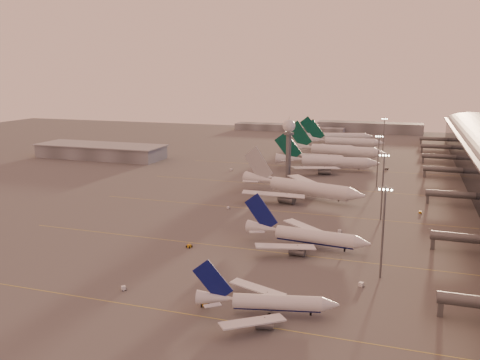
% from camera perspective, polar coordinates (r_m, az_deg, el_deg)
% --- Properties ---
extents(ground, '(700.00, 700.00, 0.00)m').
position_cam_1_polar(ground, '(155.24, -6.66, -8.20)').
color(ground, '#514E4E').
rests_on(ground, ground).
extents(taxiway_markings, '(180.00, 185.25, 0.02)m').
position_cam_1_polar(taxiway_markings, '(197.76, 8.25, -3.74)').
color(taxiway_markings, gold).
rests_on(taxiway_markings, ground).
extents(hangar, '(82.00, 27.00, 8.50)m').
position_cam_1_polar(hangar, '(330.86, -15.36, 3.15)').
color(hangar, slate).
rests_on(hangar, ground).
extents(radar_tower, '(6.40, 6.40, 31.10)m').
position_cam_1_polar(radar_tower, '(260.07, 5.49, 4.87)').
color(radar_tower, '#5B5D63').
rests_on(radar_tower, ground).
extents(mast_a, '(3.60, 0.56, 25.00)m').
position_cam_1_polar(mast_a, '(137.55, 15.77, -5.24)').
color(mast_a, '#5B5D63').
rests_on(mast_a, ground).
extents(mast_b, '(3.60, 0.56, 25.00)m').
position_cam_1_polar(mast_b, '(190.91, 15.73, -0.40)').
color(mast_b, '#5B5D63').
rests_on(mast_b, ground).
extents(mast_c, '(3.60, 0.56, 25.00)m').
position_cam_1_polar(mast_c, '(245.12, 15.23, 2.35)').
color(mast_c, '#5B5D63').
rests_on(mast_c, ground).
extents(mast_d, '(3.60, 0.56, 25.00)m').
position_cam_1_polar(mast_d, '(334.22, 15.83, 4.85)').
color(mast_d, '#5B5D63').
rests_on(mast_d, ground).
extents(distant_horizon, '(165.00, 37.50, 9.00)m').
position_cam_1_polar(distant_horizon, '(463.24, 10.92, 5.79)').
color(distant_horizon, slate).
rests_on(distant_horizon, ground).
extents(narrowbody_near, '(32.38, 25.56, 12.82)m').
position_cam_1_polar(narrowbody_near, '(117.15, 3.04, -13.78)').
color(narrowbody_near, silver).
rests_on(narrowbody_near, ground).
extents(narrowbody_mid, '(40.55, 32.23, 15.85)m').
position_cam_1_polar(narrowbody_mid, '(159.28, 7.43, -6.46)').
color(narrowbody_mid, silver).
rests_on(narrowbody_mid, ground).
extents(widebody_white, '(56.90, 44.93, 20.63)m').
position_cam_1_polar(widebody_white, '(219.44, 6.92, -1.14)').
color(widebody_white, silver).
rests_on(widebody_white, ground).
extents(greentail_a, '(57.58, 46.34, 20.91)m').
position_cam_1_polar(greentail_a, '(282.13, 9.78, 1.78)').
color(greentail_a, silver).
rests_on(greentail_a, ground).
extents(greentail_b, '(63.09, 50.62, 23.00)m').
position_cam_1_polar(greentail_b, '(319.52, 10.71, 3.02)').
color(greentail_b, silver).
rests_on(greentail_b, ground).
extents(greentail_c, '(55.70, 44.94, 20.22)m').
position_cam_1_polar(greentail_c, '(364.74, 11.63, 4.03)').
color(greentail_c, silver).
rests_on(greentail_c, ground).
extents(greentail_d, '(54.31, 43.28, 20.19)m').
position_cam_1_polar(greentail_d, '(393.09, 10.85, 4.63)').
color(greentail_d, silver).
rests_on(greentail_d, ground).
extents(gsv_truck_a, '(5.53, 5.02, 2.23)m').
position_cam_1_polar(gsv_truck_a, '(132.90, -12.77, -11.50)').
color(gsv_truck_a, white).
rests_on(gsv_truck_a, ground).
extents(gsv_tug_near, '(2.79, 4.07, 1.08)m').
position_cam_1_polar(gsv_tug_near, '(122.08, -3.96, -13.74)').
color(gsv_tug_near, '#C89017').
rests_on(gsv_tug_near, ground).
extents(gsv_catering_a, '(5.78, 3.91, 4.35)m').
position_cam_1_polar(gsv_catering_a, '(134.68, 13.57, -10.74)').
color(gsv_catering_a, white).
rests_on(gsv_catering_a, ground).
extents(gsv_tug_mid, '(3.82, 2.91, 0.97)m').
position_cam_1_polar(gsv_tug_mid, '(159.65, -5.72, -7.40)').
color(gsv_tug_mid, '#C89017').
rests_on(gsv_tug_mid, ground).
extents(gsv_truck_b, '(6.39, 3.65, 2.44)m').
position_cam_1_polar(gsv_truck_b, '(175.32, 11.28, -5.51)').
color(gsv_truck_b, white).
rests_on(gsv_truck_b, ground).
extents(gsv_truck_c, '(4.36, 4.64, 1.90)m').
position_cam_1_polar(gsv_truck_c, '(202.09, -1.26, -2.98)').
color(gsv_truck_c, white).
rests_on(gsv_truck_c, ground).
extents(gsv_catering_b, '(4.97, 3.03, 3.80)m').
position_cam_1_polar(gsv_catering_b, '(207.21, 19.65, -3.05)').
color(gsv_catering_b, '#C89017').
rests_on(gsv_catering_b, ground).
extents(gsv_truck_d, '(3.03, 6.06, 2.34)m').
position_cam_1_polar(gsv_truck_d, '(278.78, -0.95, 1.31)').
color(gsv_truck_d, white).
rests_on(gsv_truck_d, ground).
extents(gsv_tug_hangar, '(4.15, 3.06, 1.07)m').
position_cam_1_polar(gsv_tug_hangar, '(292.86, 16.14, 1.23)').
color(gsv_tug_hangar, '#5B5E61').
rests_on(gsv_tug_hangar, ground).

